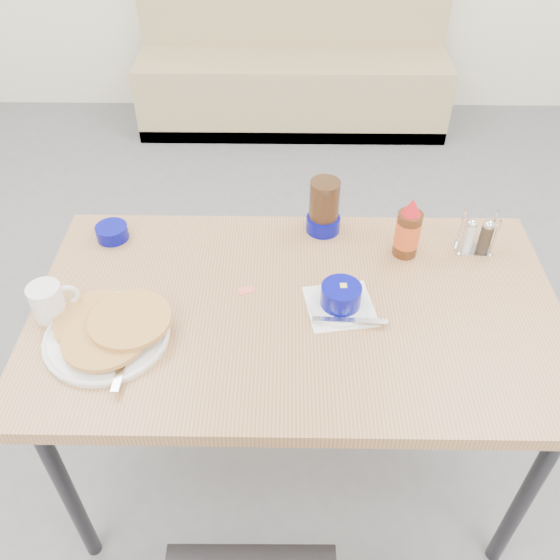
{
  "coord_description": "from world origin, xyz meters",
  "views": [
    {
      "loc": [
        -0.03,
        -0.86,
        1.87
      ],
      "look_at": [
        -0.05,
        0.29,
        0.82
      ],
      "focal_mm": 38.0,
      "sensor_mm": 36.0,
      "label": 1
    }
  ],
  "objects_px": {
    "amber_tumbler": "(324,206)",
    "booth_bench": "(293,67)",
    "syrup_bottle": "(408,231)",
    "coffee_mug": "(49,301)",
    "butter_bowl": "(323,224)",
    "creamer_bowl": "(112,232)",
    "condiment_caddy": "(476,238)",
    "pancake_plate": "(108,331)",
    "grits_setting": "(341,299)",
    "dining_table": "(297,323)"
  },
  "relations": [
    {
      "from": "pancake_plate",
      "to": "butter_bowl",
      "type": "bearing_deg",
      "value": 39.18
    },
    {
      "from": "booth_bench",
      "to": "butter_bowl",
      "type": "distance_m",
      "value": 2.24
    },
    {
      "from": "amber_tumbler",
      "to": "grits_setting",
      "type": "bearing_deg",
      "value": -84.54
    },
    {
      "from": "booth_bench",
      "to": "butter_bowl",
      "type": "height_order",
      "value": "booth_bench"
    },
    {
      "from": "grits_setting",
      "to": "creamer_bowl",
      "type": "relative_size",
      "value": 2.29
    },
    {
      "from": "dining_table",
      "to": "pancake_plate",
      "type": "bearing_deg",
      "value": -166.22
    },
    {
      "from": "creamer_bowl",
      "to": "syrup_bottle",
      "type": "distance_m",
      "value": 0.87
    },
    {
      "from": "syrup_bottle",
      "to": "coffee_mug",
      "type": "bearing_deg",
      "value": -164.44
    },
    {
      "from": "pancake_plate",
      "to": "butter_bowl",
      "type": "height_order",
      "value": "pancake_plate"
    },
    {
      "from": "booth_bench",
      "to": "grits_setting",
      "type": "bearing_deg",
      "value": -87.42
    },
    {
      "from": "dining_table",
      "to": "coffee_mug",
      "type": "bearing_deg",
      "value": -176.57
    },
    {
      "from": "creamer_bowl",
      "to": "amber_tumbler",
      "type": "height_order",
      "value": "amber_tumbler"
    },
    {
      "from": "amber_tumbler",
      "to": "booth_bench",
      "type": "bearing_deg",
      "value": 92.13
    },
    {
      "from": "amber_tumbler",
      "to": "butter_bowl",
      "type": "bearing_deg",
      "value": -92.91
    },
    {
      "from": "booth_bench",
      "to": "creamer_bowl",
      "type": "bearing_deg",
      "value": -103.78
    },
    {
      "from": "dining_table",
      "to": "condiment_caddy",
      "type": "xyz_separation_m",
      "value": [
        0.52,
        0.24,
        0.11
      ]
    },
    {
      "from": "dining_table",
      "to": "amber_tumbler",
      "type": "bearing_deg",
      "value": 76.52
    },
    {
      "from": "grits_setting",
      "to": "syrup_bottle",
      "type": "distance_m",
      "value": 0.31
    },
    {
      "from": "dining_table",
      "to": "amber_tumbler",
      "type": "height_order",
      "value": "amber_tumbler"
    },
    {
      "from": "dining_table",
      "to": "grits_setting",
      "type": "relative_size",
      "value": 6.43
    },
    {
      "from": "grits_setting",
      "to": "condiment_caddy",
      "type": "xyz_separation_m",
      "value": [
        0.41,
        0.24,
        0.01
      ]
    },
    {
      "from": "creamer_bowl",
      "to": "condiment_caddy",
      "type": "xyz_separation_m",
      "value": [
        1.07,
        -0.04,
        0.02
      ]
    },
    {
      "from": "pancake_plate",
      "to": "coffee_mug",
      "type": "xyz_separation_m",
      "value": [
        -0.16,
        0.08,
        0.03
      ]
    },
    {
      "from": "creamer_bowl",
      "to": "condiment_caddy",
      "type": "bearing_deg",
      "value": -2.27
    },
    {
      "from": "grits_setting",
      "to": "condiment_caddy",
      "type": "bearing_deg",
      "value": 30.84
    },
    {
      "from": "pancake_plate",
      "to": "butter_bowl",
      "type": "xyz_separation_m",
      "value": [
        0.55,
        0.45,
        0.0
      ]
    },
    {
      "from": "amber_tumbler",
      "to": "syrup_bottle",
      "type": "distance_m",
      "value": 0.26
    },
    {
      "from": "coffee_mug",
      "to": "butter_bowl",
      "type": "bearing_deg",
      "value": 27.45
    },
    {
      "from": "syrup_bottle",
      "to": "grits_setting",
      "type": "bearing_deg",
      "value": -131.5
    },
    {
      "from": "creamer_bowl",
      "to": "amber_tumbler",
      "type": "xyz_separation_m",
      "value": [
        0.63,
        0.06,
        0.06
      ]
    },
    {
      "from": "coffee_mug",
      "to": "grits_setting",
      "type": "relative_size",
      "value": 0.56
    },
    {
      "from": "butter_bowl",
      "to": "amber_tumbler",
      "type": "distance_m",
      "value": 0.06
    },
    {
      "from": "coffee_mug",
      "to": "amber_tumbler",
      "type": "bearing_deg",
      "value": 27.79
    },
    {
      "from": "coffee_mug",
      "to": "syrup_bottle",
      "type": "bearing_deg",
      "value": 15.56
    },
    {
      "from": "creamer_bowl",
      "to": "amber_tumbler",
      "type": "distance_m",
      "value": 0.64
    },
    {
      "from": "dining_table",
      "to": "syrup_bottle",
      "type": "distance_m",
      "value": 0.41
    },
    {
      "from": "dining_table",
      "to": "condiment_caddy",
      "type": "distance_m",
      "value": 0.58
    },
    {
      "from": "creamer_bowl",
      "to": "syrup_bottle",
      "type": "xyz_separation_m",
      "value": [
        0.87,
        -0.06,
        0.06
      ]
    },
    {
      "from": "creamer_bowl",
      "to": "condiment_caddy",
      "type": "distance_m",
      "value": 1.07
    },
    {
      "from": "amber_tumbler",
      "to": "condiment_caddy",
      "type": "height_order",
      "value": "amber_tumbler"
    },
    {
      "from": "butter_bowl",
      "to": "amber_tumbler",
      "type": "height_order",
      "value": "amber_tumbler"
    },
    {
      "from": "grits_setting",
      "to": "booth_bench",
      "type": "bearing_deg",
      "value": 92.58
    },
    {
      "from": "pancake_plate",
      "to": "syrup_bottle",
      "type": "relative_size",
      "value": 1.78
    },
    {
      "from": "coffee_mug",
      "to": "syrup_bottle",
      "type": "height_order",
      "value": "syrup_bottle"
    },
    {
      "from": "amber_tumbler",
      "to": "coffee_mug",
      "type": "bearing_deg",
      "value": -152.21
    },
    {
      "from": "pancake_plate",
      "to": "butter_bowl",
      "type": "distance_m",
      "value": 0.71
    },
    {
      "from": "grits_setting",
      "to": "syrup_bottle",
      "type": "bearing_deg",
      "value": 48.5
    },
    {
      "from": "booth_bench",
      "to": "amber_tumbler",
      "type": "xyz_separation_m",
      "value": [
        0.08,
        -2.19,
        0.49
      ]
    },
    {
      "from": "butter_bowl",
      "to": "pancake_plate",
      "type": "bearing_deg",
      "value": -140.82
    },
    {
      "from": "coffee_mug",
      "to": "pancake_plate",
      "type": "bearing_deg",
      "value": -25.15
    }
  ]
}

